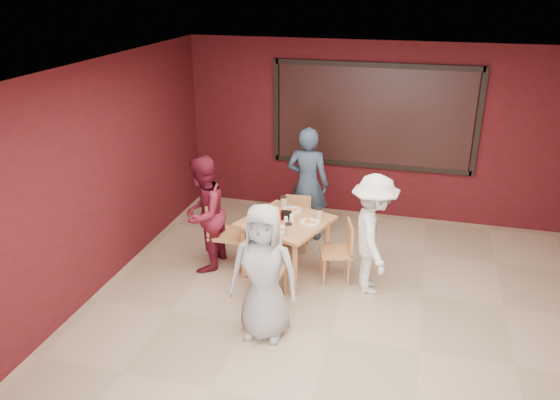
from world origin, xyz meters
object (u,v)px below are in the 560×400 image
(dining_table, at_px, (286,227))
(diner_right, at_px, (373,235))
(chair_back, at_px, (297,220))
(chair_left, at_px, (223,229))
(chair_front, at_px, (266,266))
(diner_back, at_px, (308,184))
(diner_front, at_px, (264,273))
(diner_left, at_px, (203,214))
(chair_right, at_px, (341,248))

(dining_table, xyz_separation_m, diner_right, (1.12, -0.11, 0.08))
(chair_back, relative_size, chair_left, 0.81)
(chair_front, relative_size, diner_back, 0.51)
(chair_back, xyz_separation_m, diner_back, (0.07, 0.36, 0.42))
(chair_front, bearing_deg, diner_front, -75.24)
(diner_left, height_order, diner_right, diner_left)
(chair_front, relative_size, chair_back, 1.14)
(diner_left, bearing_deg, diner_right, 90.29)
(chair_front, xyz_separation_m, chair_back, (0.02, 1.52, -0.06))
(chair_right, relative_size, diner_left, 0.51)
(chair_back, relative_size, diner_back, 0.45)
(chair_back, height_order, chair_right, chair_right)
(diner_front, relative_size, diner_right, 1.01)
(chair_left, xyz_separation_m, diner_back, (0.91, 1.13, 0.32))
(chair_right, bearing_deg, diner_left, -175.67)
(chair_left, bearing_deg, chair_front, -42.61)
(chair_front, distance_m, diner_left, 1.25)
(dining_table, distance_m, chair_front, 0.76)
(chair_front, bearing_deg, chair_right, 44.84)
(dining_table, height_order, chair_back, dining_table)
(chair_right, xyz_separation_m, diner_front, (-0.62, -1.38, 0.32))
(chair_left, distance_m, diner_front, 1.69)
(diner_front, bearing_deg, dining_table, 93.07)
(diner_front, relative_size, diner_left, 0.99)
(dining_table, relative_size, diner_front, 0.82)
(chair_left, relative_size, diner_front, 0.61)
(chair_left, distance_m, diner_right, 2.02)
(chair_left, distance_m, chair_right, 1.60)
(dining_table, height_order, diner_left, diner_left)
(diner_back, bearing_deg, chair_right, 124.06)
(chair_front, distance_m, diner_front, 0.68)
(diner_left, xyz_separation_m, diner_right, (2.22, -0.01, -0.02))
(chair_left, distance_m, diner_left, 0.35)
(dining_table, relative_size, diner_back, 0.74)
(chair_right, bearing_deg, dining_table, -176.86)
(chair_front, height_order, chair_left, chair_left)
(diner_right, bearing_deg, chair_right, 54.59)
(diner_back, relative_size, diner_left, 1.09)
(dining_table, bearing_deg, diner_front, -85.71)
(chair_left, bearing_deg, diner_left, -151.93)
(dining_table, bearing_deg, chair_right, 3.14)
(chair_back, bearing_deg, diner_front, -86.36)
(chair_front, height_order, diner_front, diner_front)
(diner_front, distance_m, diner_back, 2.49)
(chair_front, distance_m, chair_left, 1.11)
(chair_back, relative_size, chair_right, 0.95)
(chair_front, xyz_separation_m, chair_left, (-0.82, 0.75, 0.04))
(chair_left, height_order, diner_left, diner_left)
(dining_table, xyz_separation_m, diner_back, (0.03, 1.15, 0.17))
(diner_front, xyz_separation_m, diner_left, (-1.20, 1.24, 0.01))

